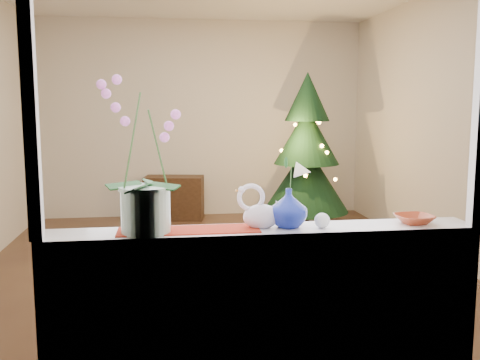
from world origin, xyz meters
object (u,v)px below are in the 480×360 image
object	(u,v)px
blue_vase	(289,205)
orchid_pot	(144,155)
paperweight	(322,220)
side_table	(174,198)
amber_dish	(414,220)
xmas_tree	(306,152)
swan	(261,207)

from	to	relation	value
blue_vase	orchid_pot	bearing A→B (deg)	-177.98
orchid_pot	paperweight	bearing A→B (deg)	-1.06
paperweight	blue_vase	bearing A→B (deg)	165.86
orchid_pot	side_table	distance (m)	4.75
orchid_pot	blue_vase	distance (m)	0.76
paperweight	side_table	xyz separation A→B (m)	(-0.68, 4.65, -0.67)
amber_dish	paperweight	bearing A→B (deg)	-176.42
xmas_tree	swan	bearing A→B (deg)	-108.13
xmas_tree	side_table	bearing A→B (deg)	153.96
swan	xmas_tree	size ratio (longest dim) A/B	0.13
swan	orchid_pot	bearing A→B (deg)	-152.43
paperweight	xmas_tree	bearing A→B (deg)	76.26
swan	xmas_tree	distance (m)	4.02
orchid_pot	xmas_tree	xyz separation A→B (m)	(1.82, 3.84, -0.33)
side_table	swan	bearing A→B (deg)	-75.75
blue_vase	side_table	xyz separation A→B (m)	(-0.52, 4.61, -0.74)
orchid_pot	amber_dish	world-z (taller)	orchid_pot
side_table	blue_vase	bearing A→B (deg)	-74.03
orchid_pot	side_table	size ratio (longest dim) A/B	0.97
amber_dish	side_table	size ratio (longest dim) A/B	0.21
paperweight	xmas_tree	world-z (taller)	xmas_tree
amber_dish	blue_vase	bearing A→B (deg)	179.17
orchid_pot	paperweight	world-z (taller)	orchid_pot
xmas_tree	paperweight	bearing A→B (deg)	-103.74
amber_dish	xmas_tree	size ratio (longest dim) A/B	0.09
paperweight	side_table	size ratio (longest dim) A/B	0.10
blue_vase	amber_dish	bearing A→B (deg)	-0.83
xmas_tree	blue_vase	bearing A→B (deg)	-106.20
side_table	xmas_tree	bearing A→B (deg)	-16.48
orchid_pot	side_table	xyz separation A→B (m)	(0.20, 4.64, -1.01)
paperweight	amber_dish	bearing A→B (deg)	3.58
blue_vase	paperweight	xyz separation A→B (m)	(0.17, -0.04, -0.08)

